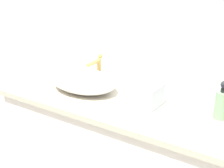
{
  "coord_description": "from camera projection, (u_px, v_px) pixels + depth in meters",
  "views": [
    {
      "loc": [
        0.49,
        -0.76,
        1.54
      ],
      "look_at": [
        -0.21,
        0.4,
        0.99
      ],
      "focal_mm": 43.7,
      "sensor_mm": 36.0,
      "label": 1
    }
  ],
  "objects": [
    {
      "name": "wall_mirror_panel",
      "position": [
        172.0,
        0.0,
        1.44
      ],
      "size": [
        1.44,
        0.01,
        1.0
      ],
      "primitive_type": "cube",
      "color": "#B2BCC6",
      "rests_on": "vanity_counter"
    },
    {
      "name": "sink_basin",
      "position": [
        83.0,
        81.0,
        1.56
      ],
      "size": [
        0.41,
        0.27,
        0.12
      ],
      "primitive_type": "ellipsoid",
      "color": "white",
      "rests_on": "vanity_counter"
    },
    {
      "name": "bathroom_wall_rear",
      "position": [
        176.0,
        19.0,
        1.5
      ],
      "size": [
        6.0,
        0.06,
        2.6
      ],
      "primitive_type": "cube",
      "color": "silver",
      "rests_on": "ground"
    },
    {
      "name": "tissue_box",
      "position": [
        146.0,
        93.0,
        1.38
      ],
      "size": [
        0.15,
        0.15,
        0.15
      ],
      "color": "silver",
      "rests_on": "vanity_counter"
    },
    {
      "name": "candle_jar",
      "position": [
        186.0,
        108.0,
        1.33
      ],
      "size": [
        0.05,
        0.05,
        0.04
      ],
      "primitive_type": "cylinder",
      "color": "silver",
      "rests_on": "vanity_counter"
    },
    {
      "name": "faucet",
      "position": [
        97.0,
        66.0,
        1.66
      ],
      "size": [
        0.03,
        0.15,
        0.17
      ],
      "color": "gold",
      "rests_on": "vanity_counter"
    },
    {
      "name": "soap_dispenser",
      "position": [
        222.0,
        103.0,
        1.25
      ],
      "size": [
        0.06,
        0.06,
        0.19
      ],
      "color": "#7BA279",
      "rests_on": "vanity_counter"
    }
  ]
}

